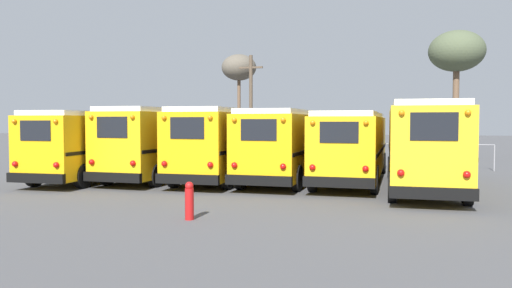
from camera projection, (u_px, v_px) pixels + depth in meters
ground_plane at (256, 180)px, 22.50m from camera, size 160.00×160.00×0.00m
school_bus_0 at (107, 142)px, 23.57m from camera, size 2.84×10.31×3.08m
school_bus_1 at (169, 140)px, 23.55m from camera, size 2.73×9.54×3.25m
school_bus_2 at (231, 141)px, 23.45m from camera, size 2.77×10.72×3.22m
school_bus_3 at (290, 142)px, 22.66m from camera, size 2.61×10.18×3.14m
school_bus_4 at (353, 144)px, 22.03m from camera, size 2.58×10.29×3.04m
school_bus_5 at (422, 143)px, 19.48m from camera, size 2.80×10.17×3.34m
utility_pole at (251, 104)px, 36.82m from camera, size 1.80×0.27×7.52m
bare_tree_0 at (457, 53)px, 34.97m from camera, size 3.83×3.83×9.03m
bare_tree_1 at (239, 69)px, 38.68m from camera, size 2.70×2.70×7.85m
fence_line at (291, 149)px, 29.71m from camera, size 22.22×0.06×1.42m
fire_hydrant at (189, 201)px, 13.46m from camera, size 0.24×0.24×1.03m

